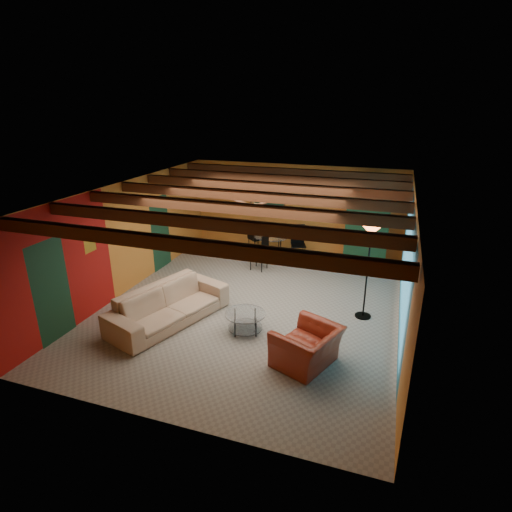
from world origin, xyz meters
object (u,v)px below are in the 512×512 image
(armchair, at_px, (307,347))
(coffee_table, at_px, (245,322))
(armoire, at_px, (367,229))
(floor_lamp, at_px, (367,272))
(potted_plant, at_px, (371,185))
(vase, at_px, (272,223))
(dining_table, at_px, (271,243))
(sofa, at_px, (169,305))

(armchair, xyz_separation_m, coffee_table, (-1.44, 0.71, -0.15))
(armoire, bearing_deg, armchair, -93.54)
(armchair, xyz_separation_m, floor_lamp, (0.81, 2.13, 0.70))
(coffee_table, relative_size, armoire, 0.41)
(armchair, height_order, floor_lamp, floor_lamp)
(potted_plant, distance_m, vase, 2.98)
(armchair, bearing_deg, armoire, -163.64)
(armchair, relative_size, armoire, 0.55)
(potted_plant, height_order, vase, potted_plant)
(armoire, distance_m, vase, 2.76)
(dining_table, xyz_separation_m, armoire, (2.65, 0.78, 0.49))
(coffee_table, bearing_deg, floor_lamp, 32.41)
(armchair, relative_size, potted_plant, 2.17)
(floor_lamp, height_order, potted_plant, potted_plant)
(coffee_table, distance_m, vase, 4.25)
(dining_table, height_order, armoire, armoire)
(floor_lamp, relative_size, potted_plant, 4.15)
(sofa, height_order, coffee_table, sofa)
(potted_plant, bearing_deg, armoire, 0.00)
(floor_lamp, xyz_separation_m, vase, (-2.93, 2.66, 0.09))
(armoire, bearing_deg, sofa, -124.22)
(dining_table, height_order, vase, vase)
(armchair, bearing_deg, sofa, -78.65)
(vase, bearing_deg, potted_plant, 16.52)
(armchair, distance_m, potted_plant, 5.93)
(potted_plant, bearing_deg, floor_lamp, -85.36)
(armchair, xyz_separation_m, armoire, (0.53, 5.58, 0.65))
(potted_plant, bearing_deg, dining_table, -163.48)
(coffee_table, height_order, potted_plant, potted_plant)
(sofa, bearing_deg, floor_lamp, -49.20)
(potted_plant, bearing_deg, armchair, -95.44)
(sofa, bearing_deg, vase, 5.78)
(dining_table, relative_size, vase, 10.66)
(dining_table, xyz_separation_m, potted_plant, (2.65, 0.78, 1.75))
(armchair, distance_m, coffee_table, 1.61)
(potted_plant, bearing_deg, vase, -163.48)
(dining_table, bearing_deg, floor_lamp, -42.29)
(floor_lamp, bearing_deg, vase, 137.71)
(potted_plant, bearing_deg, coffee_table, -111.98)
(coffee_table, relative_size, potted_plant, 1.64)
(coffee_table, bearing_deg, armoire, 68.02)
(coffee_table, distance_m, potted_plant, 5.65)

